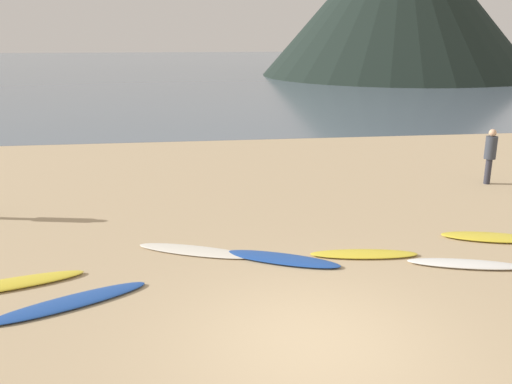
{
  "coord_description": "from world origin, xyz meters",
  "views": [
    {
      "loc": [
        -1.79,
        -6.91,
        4.43
      ],
      "look_at": [
        -0.08,
        5.9,
        0.6
      ],
      "focal_mm": 38.26,
      "sensor_mm": 36.0,
      "label": 1
    }
  ],
  "objects_px": {
    "surfboard_6": "(490,237)",
    "surfboard_5": "(466,264)",
    "surfboard_2": "(195,251)",
    "person_0": "(490,152)",
    "surfboard_0": "(7,284)",
    "surfboard_4": "(364,254)",
    "surfboard_1": "(70,302)",
    "surfboard_3": "(282,259)"
  },
  "relations": [
    {
      "from": "surfboard_2",
      "to": "surfboard_5",
      "type": "xyz_separation_m",
      "value": [
        5.24,
        -1.41,
        0.01
      ]
    },
    {
      "from": "surfboard_4",
      "to": "surfboard_5",
      "type": "height_order",
      "value": "surfboard_5"
    },
    {
      "from": "surfboard_0",
      "to": "surfboard_2",
      "type": "height_order",
      "value": "surfboard_0"
    },
    {
      "from": "surfboard_1",
      "to": "surfboard_2",
      "type": "relative_size",
      "value": 1.06
    },
    {
      "from": "surfboard_3",
      "to": "person_0",
      "type": "distance_m",
      "value": 8.68
    },
    {
      "from": "surfboard_1",
      "to": "surfboard_6",
      "type": "xyz_separation_m",
      "value": [
        8.64,
        1.88,
        0.01
      ]
    },
    {
      "from": "surfboard_2",
      "to": "surfboard_4",
      "type": "xyz_separation_m",
      "value": [
        3.42,
        -0.65,
        0.01
      ]
    },
    {
      "from": "surfboard_2",
      "to": "surfboard_6",
      "type": "xyz_separation_m",
      "value": [
        6.49,
        -0.12,
        0.01
      ]
    },
    {
      "from": "surfboard_0",
      "to": "surfboard_6",
      "type": "distance_m",
      "value": 9.95
    },
    {
      "from": "surfboard_5",
      "to": "person_0",
      "type": "xyz_separation_m",
      "value": [
        3.62,
        5.57,
        0.93
      ]
    },
    {
      "from": "surfboard_6",
      "to": "surfboard_5",
      "type": "bearing_deg",
      "value": -117.56
    },
    {
      "from": "surfboard_6",
      "to": "person_0",
      "type": "distance_m",
      "value": 4.98
    },
    {
      "from": "surfboard_1",
      "to": "surfboard_4",
      "type": "xyz_separation_m",
      "value": [
        5.58,
        1.35,
        -0.0
      ]
    },
    {
      "from": "surfboard_0",
      "to": "person_0",
      "type": "height_order",
      "value": "person_0"
    },
    {
      "from": "surfboard_3",
      "to": "person_0",
      "type": "height_order",
      "value": "person_0"
    },
    {
      "from": "surfboard_2",
      "to": "surfboard_3",
      "type": "bearing_deg",
      "value": 1.4
    },
    {
      "from": "surfboard_5",
      "to": "surfboard_6",
      "type": "distance_m",
      "value": 1.8
    },
    {
      "from": "surfboard_3",
      "to": "surfboard_5",
      "type": "relative_size",
      "value": 1.07
    },
    {
      "from": "person_0",
      "to": "surfboard_2",
      "type": "bearing_deg",
      "value": -159.42
    },
    {
      "from": "surfboard_3",
      "to": "surfboard_4",
      "type": "relative_size",
      "value": 1.08
    },
    {
      "from": "surfboard_1",
      "to": "person_0",
      "type": "height_order",
      "value": "person_0"
    },
    {
      "from": "surfboard_5",
      "to": "surfboard_6",
      "type": "relative_size",
      "value": 1.06
    },
    {
      "from": "surfboard_0",
      "to": "surfboard_6",
      "type": "height_order",
      "value": "same"
    },
    {
      "from": "surfboard_0",
      "to": "surfboard_1",
      "type": "xyz_separation_m",
      "value": [
        1.25,
        -0.83,
        -0.01
      ]
    },
    {
      "from": "surfboard_6",
      "to": "person_0",
      "type": "bearing_deg",
      "value": 77.86
    },
    {
      "from": "surfboard_1",
      "to": "surfboard_5",
      "type": "xyz_separation_m",
      "value": [
        7.39,
        0.59,
        0.01
      ]
    },
    {
      "from": "surfboard_0",
      "to": "surfboard_5",
      "type": "distance_m",
      "value": 8.64
    },
    {
      "from": "surfboard_6",
      "to": "surfboard_2",
      "type": "bearing_deg",
      "value": -164.29
    },
    {
      "from": "surfboard_6",
      "to": "person_0",
      "type": "height_order",
      "value": "person_0"
    },
    {
      "from": "surfboard_2",
      "to": "surfboard_5",
      "type": "relative_size",
      "value": 1.13
    },
    {
      "from": "surfboard_4",
      "to": "surfboard_6",
      "type": "distance_m",
      "value": 3.12
    },
    {
      "from": "surfboard_2",
      "to": "surfboard_6",
      "type": "bearing_deg",
      "value": 21.95
    },
    {
      "from": "surfboard_1",
      "to": "surfboard_5",
      "type": "distance_m",
      "value": 7.41
    },
    {
      "from": "surfboard_1",
      "to": "surfboard_4",
      "type": "relative_size",
      "value": 1.21
    },
    {
      "from": "surfboard_3",
      "to": "surfboard_4",
      "type": "bearing_deg",
      "value": 26.69
    },
    {
      "from": "surfboard_0",
      "to": "surfboard_5",
      "type": "height_order",
      "value": "same"
    },
    {
      "from": "surfboard_0",
      "to": "person_0",
      "type": "relative_size",
      "value": 1.61
    },
    {
      "from": "surfboard_3",
      "to": "surfboard_2",
      "type": "bearing_deg",
      "value": -175.85
    },
    {
      "from": "surfboard_4",
      "to": "surfboard_5",
      "type": "xyz_separation_m",
      "value": [
        1.81,
        -0.75,
        0.01
      ]
    },
    {
      "from": "surfboard_3",
      "to": "surfboard_5",
      "type": "distance_m",
      "value": 3.59
    },
    {
      "from": "surfboard_2",
      "to": "person_0",
      "type": "height_order",
      "value": "person_0"
    },
    {
      "from": "surfboard_1",
      "to": "surfboard_4",
      "type": "distance_m",
      "value": 5.74
    }
  ]
}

